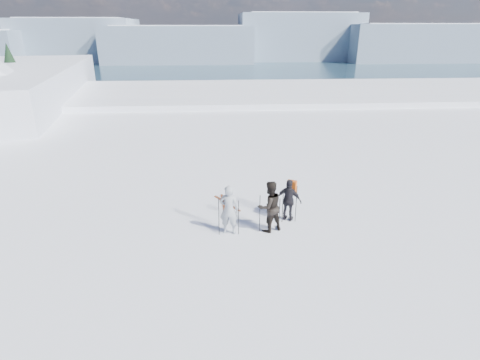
# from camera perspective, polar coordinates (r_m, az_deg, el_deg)

# --- Properties ---
(lake_basin) EXTENTS (820.00, 820.00, 71.62)m
(lake_basin) POSITION_cam_1_polar(r_m,az_deg,el_deg) (41.13, -0.29, 3.88)
(lake_basin) COLOR white
(lake_basin) RESTS_ON ground
(far_mountain_range) EXTENTS (770.00, 110.00, 53.00)m
(far_mountain_range) POSITION_cam_1_polar(r_m,az_deg,el_deg) (465.06, 0.12, 20.51)
(far_mountain_range) COLOR slate
(far_mountain_range) RESTS_ON ground
(skier_grey) EXTENTS (0.71, 0.54, 1.73)m
(skier_grey) POSITION_cam_1_polar(r_m,az_deg,el_deg) (12.35, -1.71, -4.54)
(skier_grey) COLOR #9BA2A9
(skier_grey) RESTS_ON ground
(skier_dark) EXTENTS (1.07, 0.97, 1.80)m
(skier_dark) POSITION_cam_1_polar(r_m,az_deg,el_deg) (12.52, 4.52, -4.05)
(skier_dark) COLOR black
(skier_dark) RESTS_ON ground
(skier_pack) EXTENTS (0.98, 0.76, 1.55)m
(skier_pack) POSITION_cam_1_polar(r_m,az_deg,el_deg) (13.32, 7.47, -3.09)
(skier_pack) COLOR black
(skier_pack) RESTS_ON ground
(backpack) EXTENTS (0.38, 0.32, 0.48)m
(backpack) POSITION_cam_1_polar(r_m,az_deg,el_deg) (13.14, 8.01, 1.34)
(backpack) COLOR #CC4F13
(backpack) RESTS_ON skier_pack
(ski_poles) EXTENTS (2.74, 0.78, 1.37)m
(ski_poles) POSITION_cam_1_polar(r_m,az_deg,el_deg) (12.70, 3.54, -4.90)
(ski_poles) COLOR black
(ski_poles) RESTS_ON ground
(skis_loose) EXTENTS (1.00, 1.70, 0.03)m
(skis_loose) POSITION_cam_1_polar(r_m,az_deg,el_deg) (14.75, -2.28, -3.56)
(skis_loose) COLOR black
(skis_loose) RESTS_ON ground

